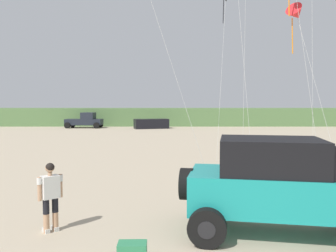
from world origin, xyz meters
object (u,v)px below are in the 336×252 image
jeep (284,184)px  cooler_box (133,252)px  distant_sedan (153,124)px  kite_yellow_diamond (298,14)px  person_watching (52,193)px  distant_pickup (86,121)px

jeep → cooler_box: 3.79m
distant_sedan → kite_yellow_diamond: (7.98, -27.07, 6.59)m
cooler_box → kite_yellow_diamond: bearing=54.9°
cooler_box → kite_yellow_diamond: kite_yellow_diamond is taller
person_watching → distant_sedan: (0.71, 35.13, -0.34)m
jeep → person_watching: size_ratio=3.00×
person_watching → distant_pickup: (-7.85, 36.29, 0.00)m
kite_yellow_diamond → distant_pickup: bearing=120.4°
jeep → person_watching: (-5.47, 0.18, -0.26)m
jeep → distant_sedan: jeep is taller
jeep → distant_pickup: 38.83m
jeep → distant_pickup: bearing=110.1°
jeep → kite_yellow_diamond: size_ratio=0.64×
jeep → kite_yellow_diamond: (3.22, 8.24, 5.99)m
jeep → distant_sedan: size_ratio=1.19×
person_watching → distant_sedan: size_ratio=0.40×
cooler_box → distant_sedan: bearing=91.4°
cooler_box → distant_sedan: distant_sedan is taller
jeep → kite_yellow_diamond: bearing=68.7°
jeep → person_watching: bearing=178.2°
kite_yellow_diamond → distant_sedan: bearing=106.4°
person_watching → kite_yellow_diamond: bearing=42.8°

